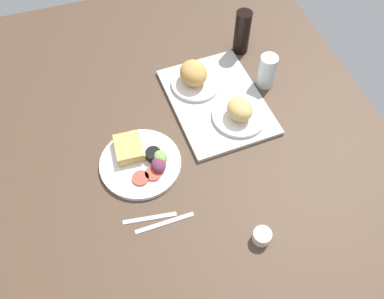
% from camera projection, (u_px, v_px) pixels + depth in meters
% --- Properties ---
extents(ground_plane, '(1.90, 1.50, 0.03)m').
position_uv_depth(ground_plane, '(182.00, 156.00, 1.40)').
color(ground_plane, '#4C3828').
extents(serving_tray, '(0.47, 0.36, 0.02)m').
position_uv_depth(serving_tray, '(217.00, 101.00, 1.51)').
color(serving_tray, '#B2B2AD').
rests_on(serving_tray, ground_plane).
extents(bread_plate_near, '(0.19, 0.19, 0.09)m').
position_uv_depth(bread_plate_near, '(194.00, 76.00, 1.51)').
color(bread_plate_near, white).
rests_on(bread_plate_near, serving_tray).
extents(bread_plate_far, '(0.20, 0.20, 0.09)m').
position_uv_depth(bread_plate_far, '(240.00, 112.00, 1.43)').
color(bread_plate_far, white).
rests_on(bread_plate_far, serving_tray).
extents(plate_with_salad, '(0.28, 0.28, 0.05)m').
position_uv_depth(plate_with_salad, '(141.00, 160.00, 1.35)').
color(plate_with_salad, white).
rests_on(plate_with_salad, ground_plane).
extents(drinking_glass, '(0.07, 0.07, 0.14)m').
position_uv_depth(drinking_glass, '(267.00, 71.00, 1.51)').
color(drinking_glass, silver).
rests_on(drinking_glass, ground_plane).
extents(soda_bottle, '(0.06, 0.06, 0.19)m').
position_uv_depth(soda_bottle, '(242.00, 32.00, 1.59)').
color(soda_bottle, black).
rests_on(soda_bottle, ground_plane).
extents(espresso_cup, '(0.06, 0.06, 0.04)m').
position_uv_depth(espresso_cup, '(262.00, 236.00, 1.20)').
color(espresso_cup, silver).
rests_on(espresso_cup, ground_plane).
extents(fork, '(0.04, 0.17, 0.01)m').
position_uv_depth(fork, '(150.00, 218.00, 1.25)').
color(fork, '#B7B7BC').
rests_on(fork, ground_plane).
extents(knife, '(0.02, 0.19, 0.01)m').
position_uv_depth(knife, '(165.00, 223.00, 1.24)').
color(knife, '#B7B7BC').
rests_on(knife, ground_plane).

